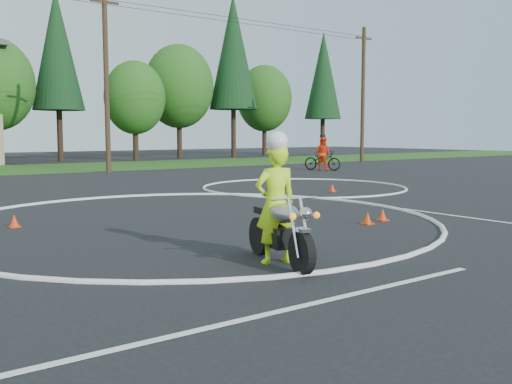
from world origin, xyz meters
TOP-DOWN VIEW (x-y plane):
  - ground at (0.00, 0.00)m, footprint 120.00×120.00m
  - course_markings at (2.17, 4.35)m, footprint 19.05×19.05m
  - primary_motorcycle at (-1.15, -2.04)m, footprint 0.92×2.22m
  - rider_primary_grp at (-1.14, -1.90)m, footprint 0.81×0.62m
  - rider_second_grp at (15.87, 15.45)m, footprint 1.64×2.38m
  - traffic_cones at (2.16, 1.89)m, footprint 11.77×7.68m
  - treeline at (14.78, 34.61)m, footprint 38.20×8.10m
  - utility_poles at (5.00, 21.00)m, footprint 41.60×1.12m

SIDE VIEW (x-z plane):
  - ground at x=0.00m, z-range 0.00..0.00m
  - course_markings at x=2.17m, z-range -0.05..0.07m
  - traffic_cones at x=2.16m, z-range -0.01..0.29m
  - primary_motorcycle at x=-1.15m, z-range -0.02..1.16m
  - rider_second_grp at x=15.87m, z-range -0.32..1.85m
  - rider_primary_grp at x=-1.14m, z-range -0.04..2.15m
  - utility_poles at x=5.00m, z-range 0.20..10.20m
  - treeline at x=14.78m, z-range -0.64..13.88m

